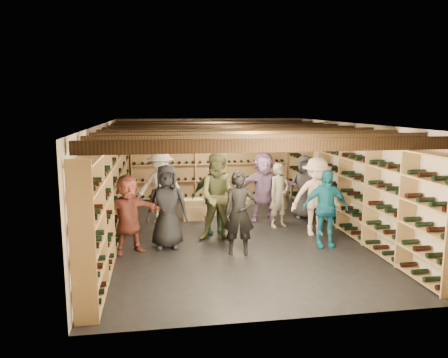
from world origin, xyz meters
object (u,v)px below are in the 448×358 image
Objects in this scene: person_4 at (325,208)px; person_2 at (220,197)px; person_7 at (279,195)px; person_9 at (161,187)px; person_11 at (264,187)px; crate_loose at (250,200)px; person_0 at (167,207)px; crate_stack_left at (214,205)px; person_5 at (128,214)px; crate_stack_right at (193,209)px; person_12 at (304,187)px; person_1 at (239,213)px; person_3 at (316,197)px; person_10 at (214,197)px.

person_2 is at bearing 167.36° from person_4.
person_2 reaches higher than person_7.
person_9 reaches higher than person_11.
crate_loose is 0.30× the size of person_0.
crate_stack_left reaches higher than crate_loose.
person_5 is at bearing -153.94° from person_2.
person_11 is at bearing -12.17° from crate_stack_right.
person_4 is (3.10, -0.40, -0.05)m from person_0.
person_12 reaches higher than person_7.
person_1 is at bearing -76.67° from crate_stack_right.
crate_stack_left is 0.33× the size of person_1.
person_3 is 1.00× the size of person_11.
person_9 reaches higher than person_5.
person_5 is 1.02× the size of person_7.
crate_loose is 0.28× the size of person_9.
crate_stack_left is 2.36m from person_12.
person_1 is at bearing -166.50° from person_4.
person_12 is (3.54, -0.11, -0.09)m from person_9.
person_10 is at bearing -148.86° from person_12.
crate_loose is 0.33× the size of person_5.
person_1 reaches higher than crate_stack_left.
person_11 is (2.48, -0.20, -0.04)m from person_9.
person_1 is 0.96m from person_2.
person_10 reaches higher than person_4.
crate_stack_left is 0.35× the size of person_5.
person_12 is at bearing 16.19° from person_7.
crate_stack_right is 0.29× the size of person_9.
person_0 reaches higher than person_4.
person_5 is at bearing -126.28° from crate_stack_left.
person_0 is at bearing -116.52° from crate_stack_left.
person_9 reaches higher than person_1.
person_2 is at bearing 17.67° from person_0.
crate_stack_right is 3.09m from person_3.
person_10 is at bearing -25.30° from person_9.
crate_loose is 3.46m from person_3.
person_3 is (0.72, -3.30, 0.76)m from crate_loose.
person_3 is at bearing 8.45° from person_0.
person_4 is at bearing -8.73° from person_2.
person_0 is at bearing -5.03° from person_5.
person_10 is (0.34, -1.21, 0.57)m from crate_stack_right.
crate_loose is at bearing 126.86° from person_12.
person_9 is (-1.19, 1.60, -0.04)m from person_2.
person_3 reaches higher than person_12.
person_2 is at bearing -4.19° from person_5.
person_2 reaches higher than crate_stack_left.
crate_stack_right is 1.38m from person_10.
crate_stack_right is at bearing 110.49° from person_1.
person_1 is (0.07, -3.13, 0.54)m from crate_stack_left.
person_7 is at bearing 1.98° from person_5.
crate_loose is at bearing 107.48° from person_3.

